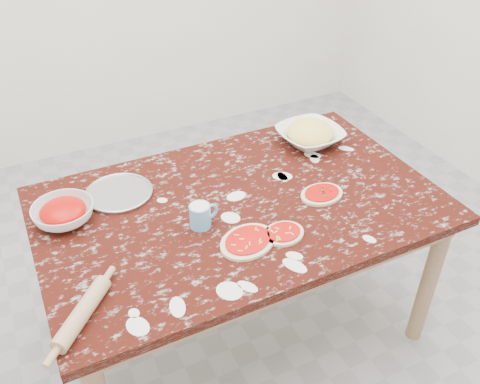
% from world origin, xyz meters
% --- Properties ---
extents(ground, '(4.00, 4.00, 0.00)m').
position_xyz_m(ground, '(0.00, 0.00, 0.00)').
color(ground, gray).
extents(worktable, '(1.60, 1.00, 0.75)m').
position_xyz_m(worktable, '(0.00, 0.00, 0.67)').
color(worktable, black).
rests_on(worktable, ground).
extents(pizza_tray, '(0.34, 0.34, 0.01)m').
position_xyz_m(pizza_tray, '(-0.42, 0.27, 0.76)').
color(pizza_tray, '#B2B2B7').
rests_on(pizza_tray, worktable).
extents(sauce_bowl, '(0.28, 0.28, 0.07)m').
position_xyz_m(sauce_bowl, '(-0.66, 0.19, 0.79)').
color(sauce_bowl, white).
rests_on(sauce_bowl, worktable).
extents(cheese_bowl, '(0.32, 0.32, 0.07)m').
position_xyz_m(cheese_bowl, '(0.51, 0.28, 0.79)').
color(cheese_bowl, white).
rests_on(cheese_bowl, worktable).
extents(flour_mug, '(0.12, 0.08, 0.09)m').
position_xyz_m(flour_mug, '(-0.20, -0.07, 0.80)').
color(flour_mug, '#5CA1D6').
rests_on(flour_mug, worktable).
extents(pizza_left, '(0.27, 0.24, 0.02)m').
position_xyz_m(pizza_left, '(-0.08, -0.24, 0.76)').
color(pizza_left, beige).
rests_on(pizza_left, worktable).
extents(pizza_mid, '(0.17, 0.15, 0.02)m').
position_xyz_m(pizza_mid, '(0.06, -0.25, 0.76)').
color(pizza_mid, beige).
rests_on(pizza_mid, worktable).
extents(pizza_right, '(0.20, 0.16, 0.02)m').
position_xyz_m(pizza_right, '(0.32, -0.11, 0.76)').
color(pizza_right, beige).
rests_on(pizza_right, worktable).
extents(rolling_pin, '(0.22, 0.24, 0.05)m').
position_xyz_m(rolling_pin, '(-0.70, -0.33, 0.78)').
color(rolling_pin, tan).
rests_on(rolling_pin, worktable).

